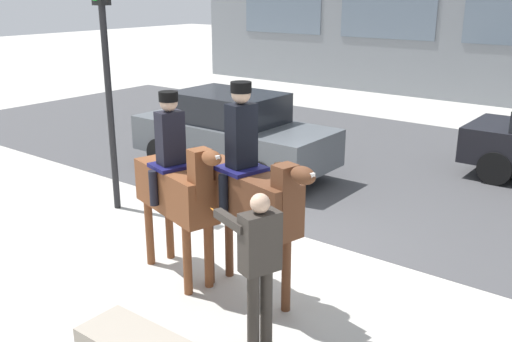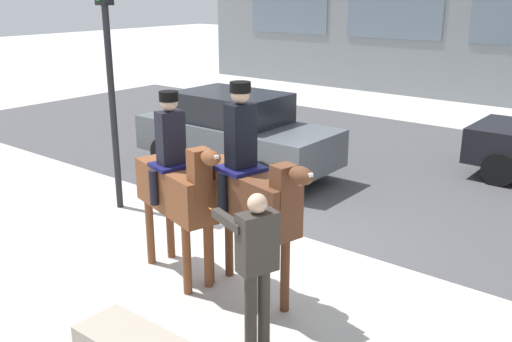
% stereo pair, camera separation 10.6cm
% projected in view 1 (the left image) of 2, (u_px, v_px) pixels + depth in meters
% --- Properties ---
extents(ground_plane, '(80.00, 80.00, 0.00)m').
position_uv_depth(ground_plane, '(278.00, 246.00, 8.49)').
color(ground_plane, '#B2AFA8').
extents(road_surface, '(25.48, 8.50, 0.01)m').
position_uv_depth(road_surface, '(408.00, 169.00, 12.08)').
color(road_surface, '#444447').
rests_on(road_surface, ground_plane).
extents(mounted_horse_lead, '(1.80, 0.82, 2.46)m').
position_uv_depth(mounted_horse_lead, '(176.00, 185.00, 7.23)').
color(mounted_horse_lead, brown).
rests_on(mounted_horse_lead, ground_plane).
extents(mounted_horse_companion, '(1.94, 0.78, 2.66)m').
position_uv_depth(mounted_horse_companion, '(247.00, 192.00, 6.67)').
color(mounted_horse_companion, '#59331E').
rests_on(mounted_horse_companion, ground_plane).
extents(pedestrian_bystander, '(0.91, 0.45, 1.77)m').
position_uv_depth(pedestrian_bystander, '(258.00, 261.00, 5.73)').
color(pedestrian_bystander, '#332D28').
rests_on(pedestrian_bystander, ground_plane).
extents(street_car_near_lane, '(4.27, 1.77, 1.66)m').
position_uv_depth(street_car_near_lane, '(232.00, 132.00, 11.67)').
color(street_car_near_lane, '#51565B').
rests_on(street_car_near_lane, ground_plane).
extents(traffic_light, '(0.24, 0.29, 4.12)m').
position_uv_depth(traffic_light, '(104.00, 47.00, 9.12)').
color(traffic_light, black).
rests_on(traffic_light, ground_plane).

